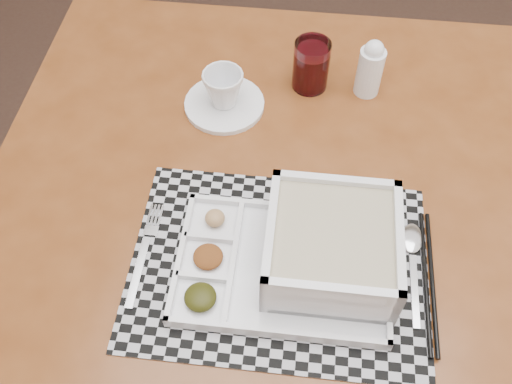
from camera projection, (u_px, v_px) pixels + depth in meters
floor at (486, 300)px, 1.68m from camera, size 5.00×5.00×0.00m
dining_table at (283, 229)px, 1.01m from camera, size 1.15×1.15×0.77m
placemat at (279, 265)px, 0.87m from camera, size 0.49×0.39×0.00m
serving_tray at (318, 252)px, 0.84m from camera, size 0.34×0.26×0.10m
fork at (146, 251)px, 0.88m from camera, size 0.04×0.19×0.00m
spoon at (412, 246)px, 0.89m from camera, size 0.04×0.18×0.01m
chopsticks at (429, 281)px, 0.85m from camera, size 0.05×0.24×0.01m
saucer at (224, 104)px, 1.07m from camera, size 0.15×0.15×0.01m
cup at (223, 89)px, 1.04m from camera, size 0.10×0.10×0.07m
juice_glass at (311, 67)px, 1.07m from camera, size 0.07×0.07×0.10m
creamer_bottle at (370, 68)px, 1.05m from camera, size 0.05×0.05×0.12m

